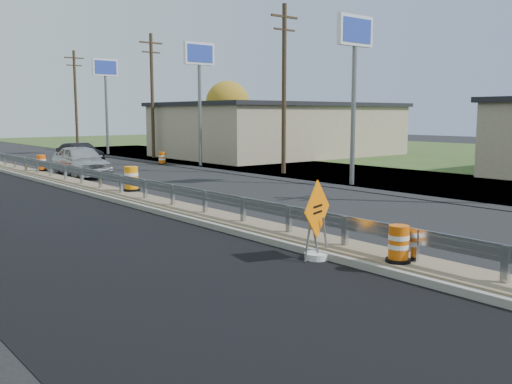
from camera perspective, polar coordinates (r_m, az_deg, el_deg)
ground at (r=18.52m, az=-5.10°, el=-2.72°), size 140.00×140.00×0.00m
grass_verge_far at (r=47.50m, az=18.78°, el=3.33°), size 40.00×120.00×0.03m
median at (r=25.45m, az=-15.28°, el=0.16°), size 1.60×55.00×0.23m
guardrail at (r=26.29m, az=-16.21°, el=1.71°), size 0.10×46.15×0.72m
retail_building_near at (r=46.96m, az=2.41°, el=6.30°), size 18.50×12.50×4.27m
pylon_sign_south at (r=27.66m, az=9.85°, el=14.13°), size 2.20×0.30×7.90m
pylon_sign_mid at (r=37.48m, az=-5.70°, el=12.51°), size 2.20×0.30×7.90m
pylon_sign_north at (r=49.71m, az=-14.83°, el=11.12°), size 2.20×0.30×7.90m
utility_pole_smid at (r=32.46m, az=2.82°, el=10.54°), size 1.90×0.26×9.40m
utility_pole_nmid at (r=44.73m, az=-10.34°, el=9.67°), size 1.90×0.26×9.40m
utility_pole_north at (r=58.30m, az=-17.59°, el=8.97°), size 1.90×0.26×9.40m
tree_far_yellow at (r=61.00m, az=-2.86°, el=8.88°), size 4.62×4.62×6.86m
caution_sign at (r=13.36m, az=6.09°, el=-4.76°), size 1.28×0.57×1.88m
barrel_median_near at (r=12.58m, az=14.07°, el=-5.11°), size 0.54×0.54×0.79m
barrel_median_mid at (r=23.98m, az=-12.36°, el=1.25°), size 0.69×0.69×1.01m
barrel_median_far at (r=33.95m, az=-20.67°, el=2.70°), size 0.61×0.61×0.89m
barrel_shoulder_mid at (r=39.09m, az=-9.38°, el=3.33°), size 0.57×0.57×0.83m
car_silver at (r=32.36m, az=-17.09°, el=2.99°), size 2.26×5.11×1.71m
car_dark_mid at (r=41.61m, az=-17.19°, el=3.75°), size 1.96×4.34×1.38m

